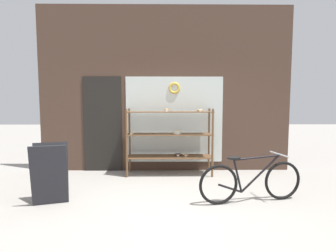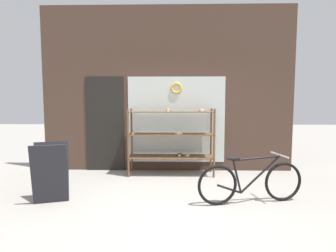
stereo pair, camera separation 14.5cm
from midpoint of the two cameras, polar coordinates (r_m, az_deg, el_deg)
ground_plane at (r=3.86m, az=0.14°, el=-18.17°), size 30.00×30.00×0.00m
storefront_facade at (r=5.87m, az=0.24°, el=7.47°), size 5.57×0.13×3.64m
display_case at (r=5.54m, az=1.59°, el=-2.12°), size 1.80×0.48×1.41m
bicycle at (r=4.27m, az=18.48°, el=-11.41°), size 1.66×0.49×0.74m
sandwich_board at (r=4.39m, az=-23.35°, el=-9.36°), size 0.59×0.51×0.91m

